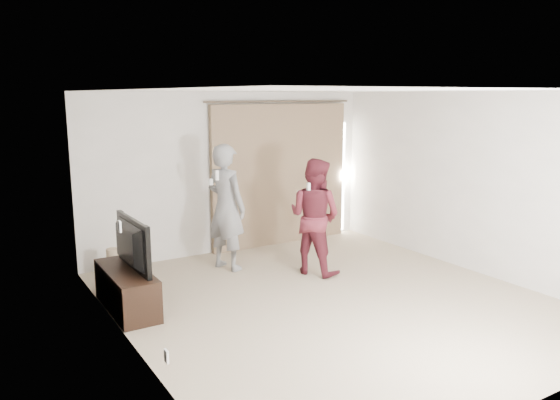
% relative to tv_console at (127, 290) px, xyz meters
% --- Properties ---
extents(floor, '(5.50, 5.50, 0.00)m').
position_rel_tv_console_xyz_m(floor, '(2.27, -1.08, -0.25)').
color(floor, tan).
rests_on(floor, ground).
extents(wall_back, '(5.00, 0.04, 2.60)m').
position_rel_tv_console_xyz_m(wall_back, '(2.27, 1.67, 1.05)').
color(wall_back, silver).
rests_on(wall_back, ground).
extents(wall_left, '(0.04, 5.50, 2.60)m').
position_rel_tv_console_xyz_m(wall_left, '(-0.23, -1.08, 1.05)').
color(wall_left, silver).
rests_on(wall_left, ground).
extents(ceiling, '(5.00, 5.50, 0.01)m').
position_rel_tv_console_xyz_m(ceiling, '(2.27, -1.08, 2.35)').
color(ceiling, silver).
rests_on(ceiling, wall_back).
extents(curtain, '(2.80, 0.11, 2.46)m').
position_rel_tv_console_xyz_m(curtain, '(3.18, 1.60, 0.96)').
color(curtain, '#8D7156').
rests_on(curtain, ground).
extents(tv_console, '(0.45, 1.29, 0.50)m').
position_rel_tv_console_xyz_m(tv_console, '(0.00, 0.00, 0.00)').
color(tv_console, black).
rests_on(tv_console, ground).
extents(tv, '(0.16, 1.08, 0.62)m').
position_rel_tv_console_xyz_m(tv, '(0.00, 0.00, 0.56)').
color(tv, black).
rests_on(tv, tv_console).
extents(scratching_post, '(0.32, 0.32, 0.43)m').
position_rel_tv_console_xyz_m(scratching_post, '(0.17, 1.23, -0.07)').
color(scratching_post, tan).
rests_on(scratching_post, ground).
extents(person_man, '(0.66, 0.80, 1.87)m').
position_rel_tv_console_xyz_m(person_man, '(1.73, 0.81, 0.68)').
color(person_man, gray).
rests_on(person_man, ground).
extents(person_woman, '(0.91, 1.00, 1.67)m').
position_rel_tv_console_xyz_m(person_woman, '(2.73, -0.03, 0.59)').
color(person_woman, maroon).
rests_on(person_woman, ground).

